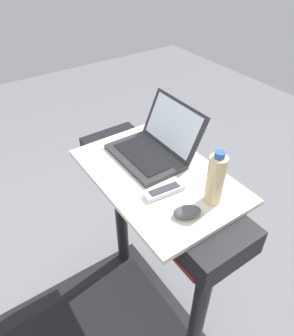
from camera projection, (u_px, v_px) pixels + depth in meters
The scene contains 5 objects.
desk_board at pixel (157, 175), 1.29m from camera, with size 0.70×0.46×0.02m, color beige.
laptop at pixel (154, 146), 1.36m from camera, with size 0.33×0.30×0.21m.
computer_mouse at pixel (187, 212), 1.10m from camera, with size 0.06×0.10×0.03m, color #4C4C51.
water_bottle at pixel (216, 179), 1.10m from camera, with size 0.06×0.06×0.22m.
tv_remote at pixel (164, 191), 1.19m from camera, with size 0.06×0.16×0.02m.
Camera 1 is at (0.80, 0.10, 1.91)m, focal length 33.89 mm.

